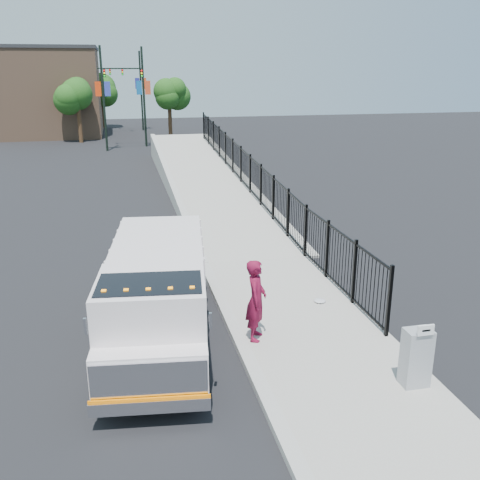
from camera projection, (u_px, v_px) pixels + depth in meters
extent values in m
plane|color=black|center=(228.00, 319.00, 14.26)|extent=(120.00, 120.00, 0.00)
cube|color=#9E998E|center=(324.00, 345.00, 12.79)|extent=(3.55, 12.00, 0.12)
cube|color=#ADAAA3|center=(245.00, 353.00, 12.38)|extent=(0.30, 12.00, 0.16)
cube|color=#9E998E|center=(208.00, 189.00, 29.55)|extent=(3.95, 24.06, 3.19)
cube|color=black|center=(250.00, 186.00, 25.86)|extent=(0.10, 28.00, 1.80)
cube|color=black|center=(159.00, 316.00, 13.26)|extent=(1.69, 6.35, 0.20)
cube|color=white|center=(152.00, 321.00, 10.96)|extent=(2.41, 2.29, 1.85)
cube|color=white|center=(150.00, 371.00, 10.01)|extent=(2.24, 0.91, 0.92)
cube|color=silver|center=(149.00, 381.00, 9.69)|extent=(2.12, 0.34, 0.79)
cube|color=silver|center=(150.00, 406.00, 9.76)|extent=(2.22, 0.44, 0.26)
cube|color=#E36800|center=(150.00, 399.00, 9.72)|extent=(2.21, 0.32, 0.06)
cube|color=black|center=(150.00, 301.00, 10.57)|extent=(2.17, 1.44, 0.79)
cube|color=white|center=(160.00, 265.00, 14.11)|extent=(2.68, 4.13, 1.57)
cube|color=silver|center=(85.00, 326.00, 9.85)|extent=(0.06, 0.06, 0.32)
cube|color=silver|center=(210.00, 321.00, 10.07)|extent=(0.06, 0.06, 0.32)
cube|color=orange|center=(104.00, 291.00, 10.07)|extent=(0.10, 0.08, 0.06)
cube|color=orange|center=(126.00, 290.00, 10.11)|extent=(0.10, 0.08, 0.06)
cube|color=orange|center=(148.00, 290.00, 10.15)|extent=(0.10, 0.08, 0.06)
cube|color=orange|center=(170.00, 289.00, 10.19)|extent=(0.10, 0.08, 0.06)
cube|color=orange|center=(192.00, 288.00, 10.23)|extent=(0.10, 0.08, 0.06)
cylinder|color=black|center=(104.00, 383.00, 10.56)|extent=(0.41, 0.95, 0.92)
cylinder|color=black|center=(202.00, 377.00, 10.74)|extent=(0.41, 0.95, 0.92)
cylinder|color=black|center=(127.00, 291.00, 14.85)|extent=(0.41, 0.95, 0.92)
cylinder|color=black|center=(197.00, 289.00, 15.03)|extent=(0.41, 0.95, 0.92)
cylinder|color=black|center=(130.00, 278.00, 15.81)|extent=(0.41, 0.95, 0.92)
cylinder|color=black|center=(196.00, 275.00, 15.99)|extent=(0.41, 0.95, 0.92)
imported|color=maroon|center=(256.00, 300.00, 12.70)|extent=(0.71, 0.86, 2.01)
cube|color=gray|center=(416.00, 358.00, 10.92)|extent=(0.55, 0.40, 1.25)
cube|color=white|center=(426.00, 330.00, 10.49)|extent=(0.35, 0.04, 0.22)
ellipsoid|color=silver|center=(320.00, 301.00, 14.99)|extent=(0.33, 0.33, 0.08)
cylinder|color=black|center=(104.00, 100.00, 41.68)|extent=(0.18, 0.18, 8.00)
cube|color=black|center=(122.00, 69.00, 41.31)|extent=(3.20, 0.08, 0.08)
cube|color=black|center=(142.00, 73.00, 41.72)|extent=(0.18, 0.22, 0.60)
cube|color=#2E3BA5|center=(107.00, 89.00, 41.50)|extent=(0.45, 0.04, 1.10)
cube|color=red|center=(98.00, 89.00, 41.36)|extent=(0.45, 0.04, 1.10)
cylinder|color=black|center=(144.00, 98.00, 44.13)|extent=(0.18, 0.18, 8.00)
cube|color=black|center=(122.00, 69.00, 43.08)|extent=(3.20, 0.08, 0.08)
cube|color=black|center=(104.00, 73.00, 42.88)|extent=(0.18, 0.22, 0.60)
cube|color=#DE4821|center=(148.00, 88.00, 43.95)|extent=(0.45, 0.04, 1.10)
cube|color=#0F5A9C|center=(139.00, 88.00, 43.81)|extent=(0.45, 0.04, 1.10)
cylinder|color=black|center=(92.00, 93.00, 52.38)|extent=(0.18, 0.18, 8.00)
cube|color=black|center=(107.00, 68.00, 52.00)|extent=(3.20, 0.08, 0.08)
cube|color=black|center=(122.00, 72.00, 52.42)|extent=(0.18, 0.22, 0.60)
cube|color=navy|center=(95.00, 84.00, 52.20)|extent=(0.45, 0.04, 1.10)
cube|color=red|center=(88.00, 84.00, 52.06)|extent=(0.45, 0.04, 1.10)
cylinder|color=black|center=(141.00, 91.00, 55.74)|extent=(0.18, 0.18, 8.00)
cube|color=black|center=(124.00, 68.00, 54.69)|extent=(3.20, 0.08, 0.08)
cube|color=black|center=(110.00, 72.00, 54.49)|extent=(0.18, 0.22, 0.60)
cube|color=#EB4C1D|center=(144.00, 83.00, 55.56)|extent=(0.45, 0.04, 1.10)
cube|color=#262A9B|center=(137.00, 83.00, 55.42)|extent=(0.45, 0.04, 1.10)
cylinder|color=#382314|center=(80.00, 124.00, 47.19)|extent=(0.36, 0.36, 3.20)
sphere|color=#194714|center=(77.00, 96.00, 46.45)|extent=(2.85, 2.85, 2.85)
cylinder|color=#382314|center=(170.00, 122.00, 49.55)|extent=(0.36, 0.36, 3.20)
sphere|color=#194714|center=(169.00, 95.00, 48.81)|extent=(2.30, 2.30, 2.30)
cylinder|color=#382314|center=(103.00, 113.00, 58.78)|extent=(0.36, 0.36, 3.20)
sphere|color=#194714|center=(101.00, 90.00, 58.04)|extent=(3.22, 3.22, 3.22)
cube|color=#8C664C|center=(47.00, 93.00, 51.95)|extent=(10.00, 10.00, 8.00)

